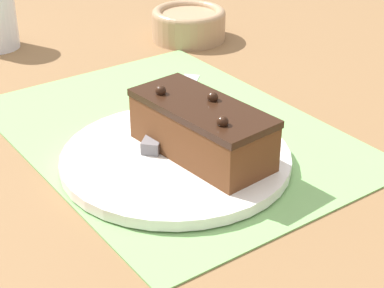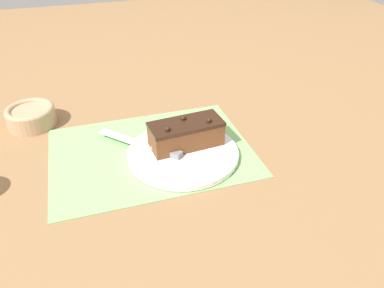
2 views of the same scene
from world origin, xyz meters
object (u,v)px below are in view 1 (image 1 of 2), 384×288
at_px(serving_knife, 166,122).
at_px(chocolate_cake, 201,129).
at_px(small_bowl, 189,23).
at_px(cake_plate, 176,159).

bearing_deg(serving_knife, chocolate_cake, -46.28).
bearing_deg(small_bowl, serving_knife, 140.19).
height_order(cake_plate, small_bowl, small_bowl).
xyz_separation_m(chocolate_cake, serving_knife, (0.08, -0.01, -0.02)).
bearing_deg(chocolate_cake, serving_knife, -3.72).
bearing_deg(small_bowl, chocolate_cake, 146.52).
bearing_deg(cake_plate, chocolate_cake, -121.25).
distance_m(chocolate_cake, serving_knife, 0.08).
bearing_deg(cake_plate, serving_knife, -24.65).
relative_size(chocolate_cake, serving_knife, 0.95).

